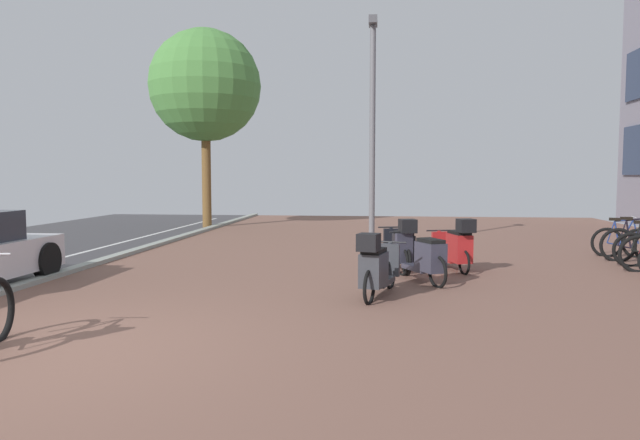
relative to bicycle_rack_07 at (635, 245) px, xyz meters
The scene contains 9 objects.
ground 10.00m from the bicycle_rack_07, 134.74° to the right, with size 21.00×40.00×0.13m.
bicycle_rack_07 is the anchor object (origin of this frame).
bicycle_rack_08 0.70m from the bicycle_rack_07, 87.64° to the left, with size 1.27×0.47×0.92m.
scooter_near 5.31m from the bicycle_rack_07, 147.71° to the right, with size 0.91×1.60×0.82m.
scooter_mid 4.13m from the bicycle_rack_07, 157.34° to the right, with size 0.78×1.70×1.03m.
scooter_far 5.14m from the bicycle_rack_07, 159.74° to the right, with size 0.70×1.64×1.03m.
scooter_extra 6.71m from the bicycle_rack_07, 141.42° to the right, with size 0.73×1.68×1.01m.
lamp_post 6.30m from the bicycle_rack_07, 163.36° to the left, with size 0.20×0.52×5.51m.
street_tree 13.78m from the bicycle_rack_07, 148.78° to the left, with size 3.75×3.75×6.67m.
Camera 1 is at (3.31, -5.44, 1.78)m, focal length 32.68 mm.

